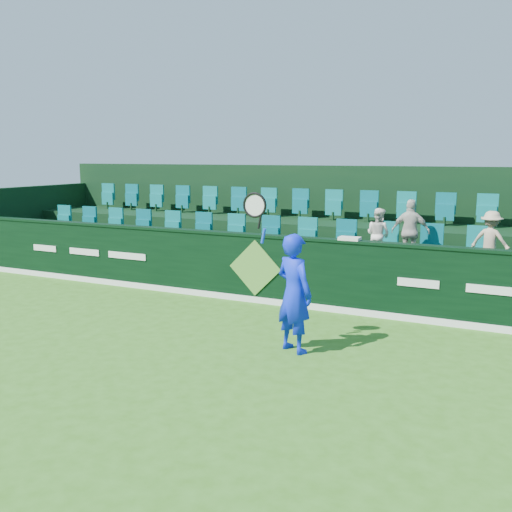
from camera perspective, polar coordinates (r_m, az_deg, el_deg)
The scene contains 12 objects.
ground at distance 8.07m, azimuth -12.40°, elevation -10.95°, with size 60.00×60.00×0.00m, color #346818.
sponsor_hoarding at distance 11.17m, azimuth 0.16°, elevation -1.22°, with size 16.00×0.25×1.35m.
stand_tier_front at distance 12.21m, azimuth 2.37°, elevation -1.57°, with size 16.00×2.00×0.80m, color black.
stand_tier_back at distance 13.90m, azimuth 5.48°, elevation 0.87°, with size 16.00×1.80×1.30m, color black.
stand_rear at distance 14.24m, azimuth 6.14°, elevation 3.38°, with size 16.00×4.10×2.60m.
seat_row_front at distance 12.45m, azimuth 3.12°, elevation 1.92°, with size 13.50×0.50×0.60m, color #0C706F.
seat_row_back at distance 14.06m, azimuth 5.97°, elevation 4.87°, with size 13.50×0.50×0.60m, color #0C706F.
tennis_player at distance 8.33m, azimuth 3.78°, elevation -3.62°, with size 1.19×0.64×2.37m.
spectator_left at distance 11.42m, azimuth 12.11°, elevation 2.10°, with size 0.51×0.40×1.05m, color white.
spectator_middle at distance 11.28m, azimuth 15.20°, elevation 2.37°, with size 0.73×0.30×1.24m, color beige.
spectator_right at distance 11.13m, azimuth 22.41°, elevation 1.43°, with size 0.69×0.40×1.07m, color tan.
towel at distance 10.41m, azimuth 9.34°, elevation 1.74°, with size 0.38×0.24×0.06m, color silver.
Camera 1 is at (4.71, -5.89, 2.86)m, focal length 40.00 mm.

